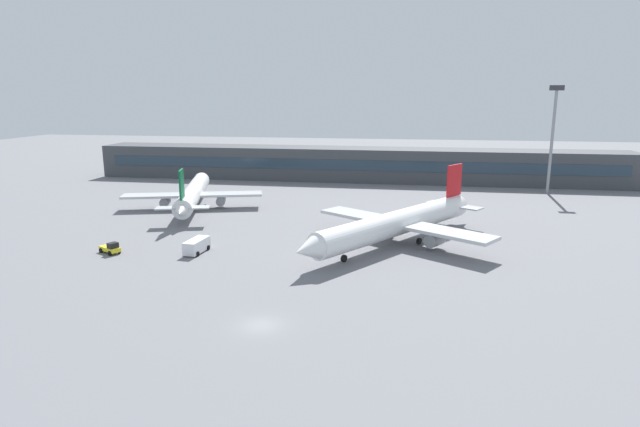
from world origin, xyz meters
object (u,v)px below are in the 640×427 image
object	(u,v)px
airplane_near	(397,223)
airplane_mid	(193,193)
service_van_white	(197,246)
floodlight_tower_west	(553,132)
baggage_tug_yellow	(111,248)

from	to	relation	value
airplane_near	airplane_mid	bearing A→B (deg)	153.41
airplane_mid	service_van_white	bearing A→B (deg)	-66.75
airplane_near	airplane_mid	size ratio (longest dim) A/B	0.97
airplane_near	floodlight_tower_west	size ratio (longest dim) A/B	1.53
baggage_tug_yellow	service_van_white	size ratio (longest dim) A/B	0.72
airplane_near	floodlight_tower_west	world-z (taller)	floodlight_tower_west
airplane_near	baggage_tug_yellow	size ratio (longest dim) A/B	10.09
baggage_tug_yellow	floodlight_tower_west	world-z (taller)	floodlight_tower_west
airplane_near	service_van_white	xyz separation A→B (m)	(-29.71, -9.84, -2.29)
airplane_mid	airplane_near	bearing A→B (deg)	-26.59
airplane_near	service_van_white	bearing A→B (deg)	-161.67
airplane_mid	baggage_tug_yellow	xyz separation A→B (m)	(0.82, -33.91, -2.33)
baggage_tug_yellow	airplane_near	bearing A→B (deg)	16.13
airplane_mid	baggage_tug_yellow	world-z (taller)	airplane_mid
airplane_near	baggage_tug_yellow	distance (m)	44.22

